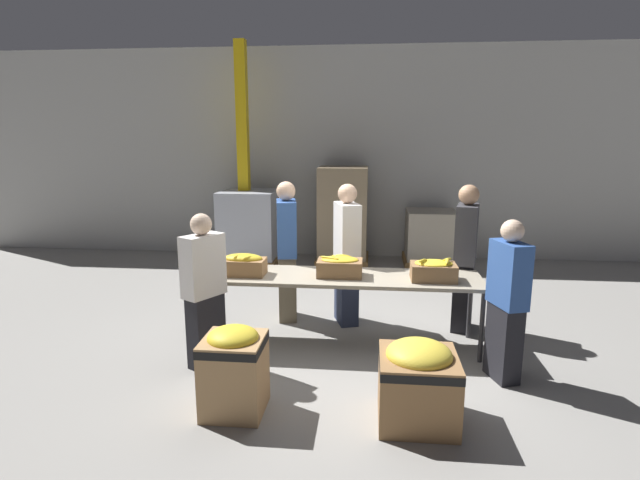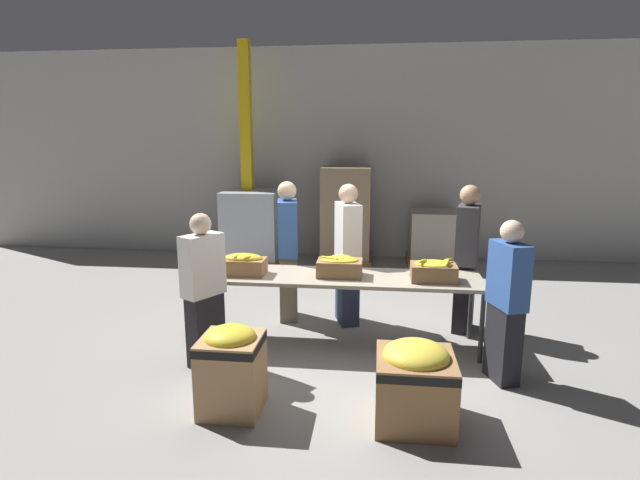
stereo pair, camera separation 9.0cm
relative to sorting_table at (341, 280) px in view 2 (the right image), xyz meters
The scene contains 17 objects.
ground_plane 0.76m from the sorting_table, ahead, with size 30.00×30.00×0.00m, color gray.
wall_back 4.59m from the sorting_table, 90.00° to the left, with size 16.00×0.08×4.00m.
sorting_table is the anchor object (origin of this frame).
banana_box_0 1.11m from the sorting_table, behind, with size 0.49×0.30×0.25m.
banana_box_1 0.16m from the sorting_table, 130.53° to the right, with size 0.49×0.32×0.24m.
banana_box_2 1.02m from the sorting_table, ahead, with size 0.48×0.32×0.25m.
volunteer_0 1.07m from the sorting_table, 134.35° to the left, with size 0.33×0.52×1.78m.
volunteer_1 1.59m from the sorting_table, 22.72° to the left, with size 0.35×0.52×1.78m.
volunteer_2 0.70m from the sorting_table, 87.56° to the left, with size 0.37×0.52×1.77m.
volunteer_3 1.51m from the sorting_table, 152.60° to the right, with size 0.40×0.48×1.59m.
volunteer_4 1.76m from the sorting_table, 22.83° to the right, with size 0.33×0.47×1.58m.
donation_bin_0 1.77m from the sorting_table, 118.25° to the right, with size 0.51×0.51×0.76m.
donation_bin_1 1.73m from the sorting_table, 64.44° to the right, with size 0.64×0.64×0.70m.
support_pillar 4.39m from the sorting_table, 118.71° to the left, with size 0.20×0.20×4.00m.
pallet_stack_0 4.06m from the sorting_table, 69.35° to the left, with size 0.96×0.96×1.01m.
pallet_stack_1 3.76m from the sorting_table, 92.91° to the left, with size 0.96×0.96×1.79m.
pallet_stack_2 4.07m from the sorting_table, 118.12° to the left, with size 1.10×1.10×1.35m.
Camera 2 is at (0.40, -5.36, 2.33)m, focal length 28.00 mm.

